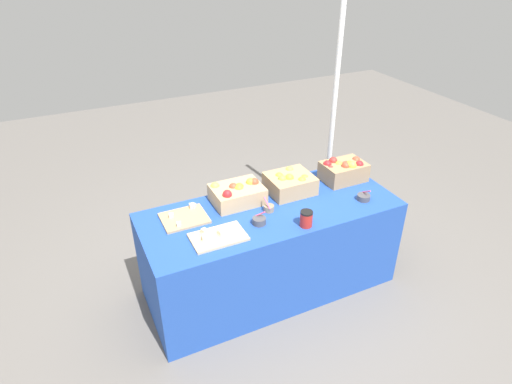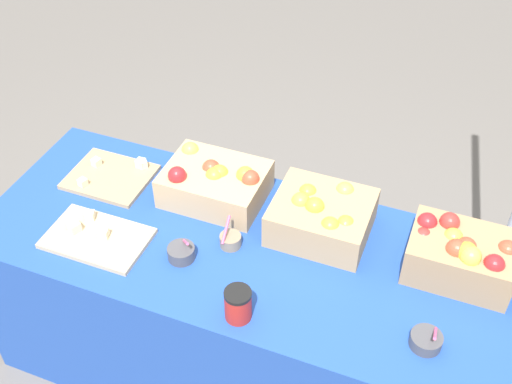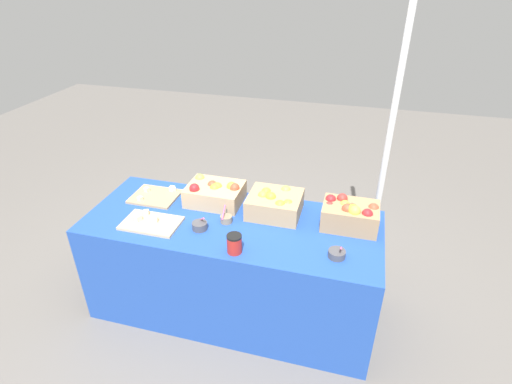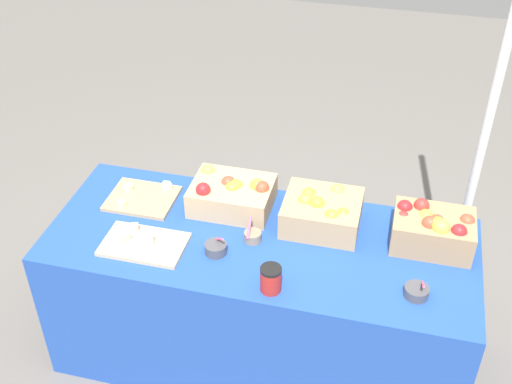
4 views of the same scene
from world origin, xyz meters
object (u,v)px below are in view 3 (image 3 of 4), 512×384
object	(u,v)px
apple_crate_left	(350,214)
sample_bowl_near	(226,219)
apple_crate_right	(215,193)
cutting_board_front	(151,223)
tent_pole	(389,141)
cutting_board_back	(155,196)
coffee_cup	(234,244)
apple_crate_middle	(275,204)
sample_bowl_mid	(337,254)
sample_bowl_far	(200,226)

from	to	relation	value
apple_crate_left	sample_bowl_near	bearing A→B (deg)	-168.00
apple_crate_right	cutting_board_front	size ratio (longest dim) A/B	1.03
sample_bowl_near	tent_pole	distance (m)	1.20
tent_pole	cutting_board_front	bearing A→B (deg)	-150.95
cutting_board_back	coffee_cup	bearing A→B (deg)	-31.07
cutting_board_front	coffee_cup	distance (m)	0.61
cutting_board_back	sample_bowl_near	xyz separation A→B (m)	(0.58, -0.16, 0.01)
sample_bowl_near	coffee_cup	distance (m)	0.31
apple_crate_middle	cutting_board_front	world-z (taller)	apple_crate_middle
cutting_board_front	sample_bowl_near	world-z (taller)	sample_bowl_near
apple_crate_left	cutting_board_front	world-z (taller)	apple_crate_left
apple_crate_middle	apple_crate_right	size ratio (longest dim) A/B	0.92
sample_bowl_mid	sample_bowl_far	world-z (taller)	sample_bowl_far
apple_crate_left	sample_bowl_near	xyz separation A→B (m)	(-0.76, -0.16, -0.06)
sample_bowl_mid	tent_pole	bearing A→B (deg)	73.94
apple_crate_middle	apple_crate_left	bearing A→B (deg)	-2.49
apple_crate_left	sample_bowl_mid	distance (m)	0.34
cutting_board_back	sample_bowl_far	bearing A→B (deg)	-31.79
coffee_cup	tent_pole	bearing A→B (deg)	48.51
coffee_cup	apple_crate_middle	bearing A→B (deg)	74.15
sample_bowl_far	cutting_board_front	bearing A→B (deg)	-174.10
sample_bowl_far	sample_bowl_near	bearing A→B (deg)	41.11
cutting_board_back	apple_crate_middle	bearing A→B (deg)	1.29
apple_crate_left	sample_bowl_far	size ratio (longest dim) A/B	3.45
apple_crate_middle	apple_crate_right	world-z (taller)	apple_crate_right
cutting_board_front	tent_pole	bearing A→B (deg)	29.05
apple_crate_left	apple_crate_right	bearing A→B (deg)	176.52
sample_bowl_near	tent_pole	size ratio (longest dim) A/B	0.05
tent_pole	sample_bowl_mid	bearing A→B (deg)	-106.06
apple_crate_left	tent_pole	distance (m)	0.59
apple_crate_left	cutting_board_front	distance (m)	1.25
apple_crate_left	apple_crate_middle	bearing A→B (deg)	177.51
apple_crate_middle	cutting_board_front	bearing A→B (deg)	-155.55
coffee_cup	sample_bowl_mid	bearing A→B (deg)	10.70
apple_crate_middle	sample_bowl_mid	distance (m)	0.56
cutting_board_front	sample_bowl_near	bearing A→B (deg)	18.24
apple_crate_right	cutting_board_back	world-z (taller)	apple_crate_right
sample_bowl_mid	coffee_cup	size ratio (longest dim) A/B	0.85
apple_crate_left	sample_bowl_near	distance (m)	0.78
apple_crate_middle	sample_bowl_far	distance (m)	0.51
sample_bowl_far	sample_bowl_mid	bearing A→B (deg)	-3.54
cutting_board_front	cutting_board_back	distance (m)	0.34
cutting_board_front	sample_bowl_far	bearing A→B (deg)	5.90
cutting_board_front	coffee_cup	world-z (taller)	coffee_cup
sample_bowl_mid	sample_bowl_far	bearing A→B (deg)	176.46
apple_crate_left	sample_bowl_far	xyz separation A→B (m)	(-0.89, -0.28, -0.06)
sample_bowl_near	sample_bowl_mid	size ratio (longest dim) A/B	1.06
apple_crate_left	sample_bowl_mid	size ratio (longest dim) A/B	3.47
apple_crate_right	cutting_board_front	distance (m)	0.48
sample_bowl_near	sample_bowl_mid	world-z (taller)	sample_bowl_near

